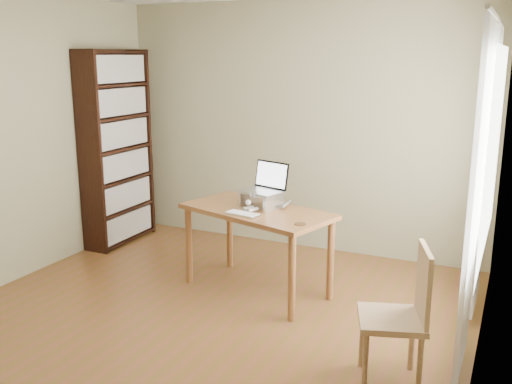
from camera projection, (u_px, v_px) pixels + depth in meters
name	position (u px, v px, depth m)	size (l,w,h in m)	color
room	(188.00, 163.00, 4.02)	(4.04, 4.54, 2.64)	brown
bookshelf	(117.00, 148.00, 6.20)	(0.30, 0.90, 2.10)	black
curtains	(481.00, 183.00, 3.96)	(0.03, 1.90, 2.25)	white
desk	(257.00, 221.00, 4.92)	(1.44, 1.00, 0.75)	brown
laptop_stand	(261.00, 198.00, 4.95)	(0.32, 0.25, 0.13)	silver
laptop	(264.00, 184.00, 4.98)	(0.41, 0.39, 0.25)	silver
keyboard	(243.00, 214.00, 4.72)	(0.31, 0.18, 0.02)	silver
coaster	(300.00, 224.00, 4.46)	(0.09, 0.09, 0.01)	#56311D
cat	(266.00, 199.00, 4.97)	(0.26, 0.49, 0.16)	#4B443B
chair	(403.00, 313.00, 3.52)	(0.51, 0.51, 0.91)	tan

